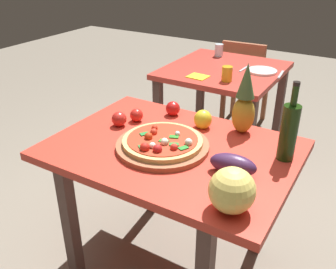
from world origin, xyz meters
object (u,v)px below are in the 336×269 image
at_px(display_table, 172,165).
at_px(pizza_board, 163,146).
at_px(eggplant, 233,164).
at_px(drinking_glass_juice, 227,74).
at_px(melon, 232,190).
at_px(napkin_folded, 198,77).
at_px(wine_bottle, 289,131).
at_px(pineapple_left, 244,102).
at_px(drinking_glass_water, 219,50).
at_px(dinner_plate, 262,71).
at_px(tomato_by_bottle, 173,108).
at_px(tomato_beside_pepper, 119,119).
at_px(bell_pepper, 203,119).
at_px(knife_utensil, 281,74).
at_px(pizza, 162,141).
at_px(tomato_near_board, 137,115).
at_px(background_table, 223,83).
at_px(fork_utensil, 244,69).
at_px(dining_chair, 244,79).

distance_m(display_table, pizza_board, 0.13).
distance_m(eggplant, drinking_glass_juice, 1.18).
xyz_separation_m(melon, napkin_folded, (-0.78, 1.28, -0.08)).
relative_size(wine_bottle, pineapple_left, 1.00).
relative_size(drinking_glass_water, dinner_plate, 0.47).
distance_m(melon, tomato_by_bottle, 0.86).
bearing_deg(pineapple_left, dinner_plate, 102.59).
bearing_deg(display_table, pizza_board, -127.12).
height_order(display_table, dinner_plate, dinner_plate).
bearing_deg(tomato_beside_pepper, bell_pepper, 28.18).
height_order(drinking_glass_water, knife_utensil, drinking_glass_water).
bearing_deg(drinking_glass_juice, pizza, -83.52).
bearing_deg(drinking_glass_water, pizza, -75.03).
height_order(pineapple_left, drinking_glass_juice, pineapple_left).
height_order(display_table, pineapple_left, pineapple_left).
xyz_separation_m(tomato_near_board, dinner_plate, (0.31, 1.19, -0.03)).
height_order(bell_pepper, tomato_near_board, bell_pepper).
bearing_deg(melon, drinking_glass_juice, 113.53).
xyz_separation_m(wine_bottle, napkin_folded, (-0.85, 0.82, -0.13)).
height_order(drinking_glass_juice, dinner_plate, drinking_glass_juice).
xyz_separation_m(background_table, napkin_folded, (-0.08, -0.30, 0.12)).
relative_size(background_table, tomato_near_board, 12.43).
height_order(tomato_beside_pepper, tomato_by_bottle, same).
relative_size(display_table, bell_pepper, 11.16).
relative_size(dinner_plate, fork_utensil, 1.22).
relative_size(dining_chair, dinner_plate, 3.86).
bearing_deg(wine_bottle, tomato_by_bottle, 167.40).
xyz_separation_m(pineapple_left, melon, (0.19, -0.62, -0.08)).
relative_size(drinking_glass_juice, napkin_folded, 0.75).
distance_m(melon, tomato_near_board, 0.85).
relative_size(pizza, melon, 2.21).
relative_size(background_table, pineapple_left, 2.44).
height_order(tomato_near_board, fork_utensil, tomato_near_board).
bearing_deg(fork_utensil, pizza, -83.31).
relative_size(melon, napkin_folded, 1.22).
relative_size(tomato_by_bottle, fork_utensil, 0.44).
xyz_separation_m(pizza, knife_utensil, (0.17, 1.38, -0.04)).
distance_m(pizza_board, tomato_beside_pepper, 0.34).
height_order(eggplant, knife_utensil, eggplant).
bearing_deg(tomato_by_bottle, eggplant, -36.94).
distance_m(display_table, fork_utensil, 1.35).
xyz_separation_m(pizza_board, pizza, (0.00, -0.01, 0.03)).
bearing_deg(drinking_glass_water, tomato_near_board, -83.92).
bearing_deg(dinner_plate, eggplant, -76.60).
relative_size(pizza, tomato_near_board, 5.27).
bearing_deg(drinking_glass_juice, drinking_glass_water, 119.04).
xyz_separation_m(tomato_by_bottle, drinking_glass_juice, (0.03, 0.69, 0.01)).
bearing_deg(display_table, background_table, 102.48).
height_order(wine_bottle, pineapple_left, pineapple_left).
relative_size(display_table, pizza, 3.04).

